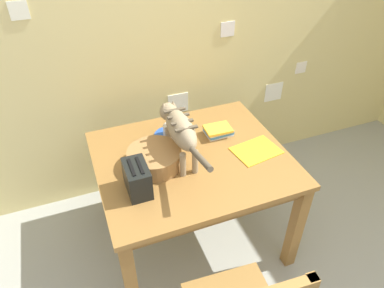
# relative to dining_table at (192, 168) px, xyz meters

# --- Properties ---
(wall_rear) EXTENTS (5.24, 0.11, 2.50)m
(wall_rear) POSITION_rel_dining_table_xyz_m (0.08, 0.75, 0.60)
(wall_rear) COLOR #DBCA81
(wall_rear) RESTS_ON ground_plane
(dining_table) EXTENTS (1.15, 0.99, 0.74)m
(dining_table) POSITION_rel_dining_table_xyz_m (0.00, 0.00, 0.00)
(dining_table) COLOR olive
(dining_table) RESTS_ON ground_plane
(cat) EXTENTS (0.13, 0.71, 0.31)m
(cat) POSITION_rel_dining_table_xyz_m (-0.07, 0.03, 0.30)
(cat) COLOR #958161
(cat) RESTS_ON dining_table
(saucer_bowl) EXTENTS (0.20, 0.20, 0.03)m
(saucer_bowl) POSITION_rel_dining_table_xyz_m (-0.07, 0.23, 0.10)
(saucer_bowl) COLOR blue
(saucer_bowl) RESTS_ON dining_table
(coffee_mug) EXTENTS (0.12, 0.08, 0.08)m
(coffee_mug) POSITION_rel_dining_table_xyz_m (-0.06, 0.23, 0.16)
(coffee_mug) COLOR white
(coffee_mug) RESTS_ON saucer_bowl
(magazine) EXTENTS (0.31, 0.25, 0.01)m
(magazine) POSITION_rel_dining_table_xyz_m (0.39, -0.09, 0.09)
(magazine) COLOR yellow
(magazine) RESTS_ON dining_table
(book_stack) EXTENTS (0.19, 0.15, 0.06)m
(book_stack) POSITION_rel_dining_table_xyz_m (0.25, 0.16, 0.12)
(book_stack) COLOR silver
(book_stack) RESTS_ON dining_table
(wicker_basket) EXTENTS (0.32, 0.32, 0.11)m
(wicker_basket) POSITION_rel_dining_table_xyz_m (-0.23, 0.01, 0.14)
(wicker_basket) COLOR olive
(wicker_basket) RESTS_ON dining_table
(toaster) EXTENTS (0.12, 0.20, 0.18)m
(toaster) POSITION_rel_dining_table_xyz_m (-0.37, -0.16, 0.17)
(toaster) COLOR black
(toaster) RESTS_ON dining_table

